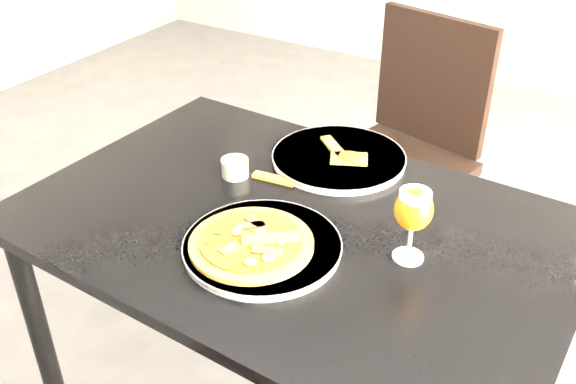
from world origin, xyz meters
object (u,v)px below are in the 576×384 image
Objects in this scene: dining_table at (293,251)px; chair_far at (404,148)px; beer_glass at (414,210)px; pizza at (252,242)px.

dining_table is 0.85m from chair_far.
beer_glass is at bearing 2.64° from dining_table.
chair_far is 0.96m from beer_glass.
dining_table is 0.34m from beer_glass.
dining_table is 4.86× the size of pizza.
beer_glass reaches higher than pizza.
beer_glass is (0.33, -0.84, 0.34)m from chair_far.
chair_far is 5.91× the size of beer_glass.
pizza is 0.33m from beer_glass.
beer_glass is at bearing 28.02° from pizza.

